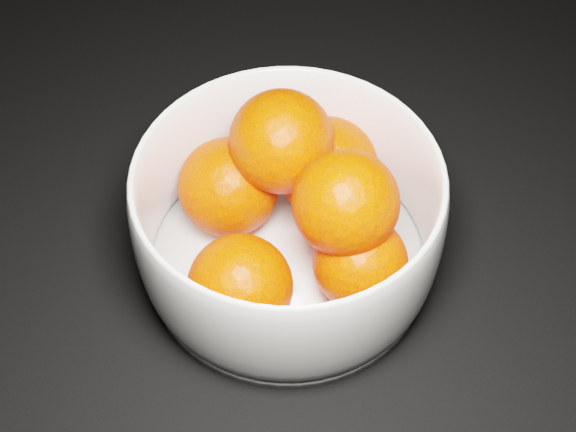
{
  "coord_description": "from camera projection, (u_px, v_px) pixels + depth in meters",
  "views": [
    {
      "loc": [
        0.22,
        -0.14,
        0.56
      ],
      "look_at": [
        0.25,
        0.25,
        0.07
      ],
      "focal_mm": 50.0,
      "sensor_mm": 36.0,
      "label": 1
    }
  ],
  "objects": [
    {
      "name": "bowl",
      "position": [
        288.0,
        221.0,
        0.64
      ],
      "size": [
        0.25,
        0.25,
        0.12
      ],
      "rotation": [
        0.0,
        0.0,
        -0.3
      ],
      "color": "white",
      "rests_on": "ground"
    },
    {
      "name": "orange_pile",
      "position": [
        294.0,
        201.0,
        0.64
      ],
      "size": [
        0.18,
        0.2,
        0.13
      ],
      "color": "#FD3300",
      "rests_on": "bowl"
    }
  ]
}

